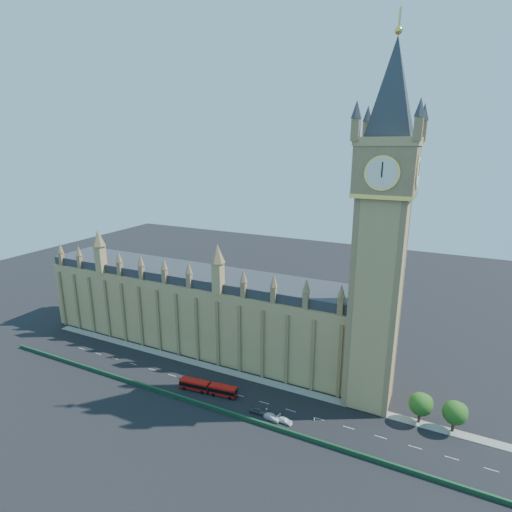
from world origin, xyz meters
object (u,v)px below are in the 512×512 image
at_px(car_white, 285,420).
at_px(red_bus, 208,388).
at_px(car_silver, 272,417).
at_px(car_grey, 258,410).

bearing_deg(car_white, red_bus, 89.70).
distance_m(red_bus, car_silver, 22.08).
height_order(car_silver, car_white, car_silver).
height_order(car_grey, car_white, car_grey).
distance_m(car_grey, car_silver, 4.60).
bearing_deg(red_bus, car_grey, -13.91).
relative_size(car_silver, car_white, 1.00).
bearing_deg(red_bus, car_silver, -14.85).
xyz_separation_m(red_bus, car_grey, (17.33, -2.18, -0.78)).
relative_size(car_grey, car_white, 1.07).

